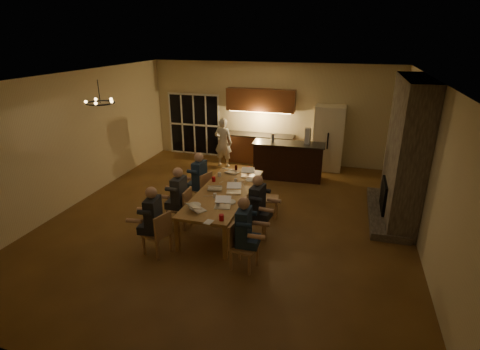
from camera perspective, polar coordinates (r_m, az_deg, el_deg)
name	(u,v)px	position (r m, az deg, el deg)	size (l,w,h in m)	color
floor	(230,219)	(8.75, -1.56, -6.71)	(9.00, 9.00, 0.00)	brown
back_wall	(271,113)	(12.38, 4.78, 9.39)	(8.00, 0.04, 3.20)	beige
left_wall	(73,140)	(10.07, -24.11, 4.95)	(0.04, 9.00, 3.20)	beige
right_wall	(431,171)	(7.95, 27.14, 0.54)	(0.04, 9.00, 3.20)	beige
ceiling	(228,77)	(7.80, -1.80, 14.75)	(8.00, 9.00, 0.04)	white
french_doors	(194,125)	(13.24, -6.96, 7.62)	(1.86, 0.08, 2.10)	black
fireplace	(406,152)	(9.02, 23.91, 3.29)	(0.58, 2.50, 3.20)	#6C6355
kitchenette	(260,127)	(12.22, 3.03, 7.36)	(2.24, 0.68, 2.40)	brown
refrigerator	(328,138)	(11.94, 13.33, 5.50)	(0.90, 0.68, 2.00)	#F0E7C9
dining_table	(225,206)	(8.50, -2.37, -4.77)	(1.10, 3.02, 0.75)	#AA8544
bar_island	(288,161)	(11.04, 7.34, 2.15)	(2.06, 0.68, 1.08)	black
chair_left_near	(156,233)	(7.45, -12.62, -8.61)	(0.44, 0.44, 0.89)	tan
chair_left_mid	(180,208)	(8.37, -9.20, -4.93)	(0.44, 0.44, 0.89)	tan
chair_left_far	(201,189)	(9.28, -6.03, -2.10)	(0.44, 0.44, 0.89)	tan
chair_right_near	(244,246)	(6.86, 0.66, -10.83)	(0.44, 0.44, 0.89)	tan
chair_right_mid	(256,218)	(7.84, 2.43, -6.54)	(0.44, 0.44, 0.89)	tan
chair_right_far	(269,198)	(8.75, 4.41, -3.52)	(0.44, 0.44, 0.89)	tan
person_left_near	(154,220)	(7.39, -13.02, -6.75)	(0.60, 0.60, 1.38)	#252930
person_right_near	(244,232)	(6.80, 0.57, -8.75)	(0.60, 0.60, 1.38)	navy
person_left_mid	(179,197)	(8.27, -9.22, -3.39)	(0.60, 0.60, 1.38)	#373B41
person_right_mid	(257,207)	(7.75, 2.66, -4.84)	(0.60, 0.60, 1.38)	#252930
person_left_far	(200,180)	(9.18, -6.16, -0.72)	(0.60, 0.60, 1.38)	navy
standing_person	(223,143)	(11.92, -2.57, 4.97)	(0.57, 0.38, 1.57)	silver
chandelier	(100,103)	(8.02, -20.52, 10.25)	(0.56, 0.56, 0.03)	black
laptop_a	(198,205)	(7.47, -6.46, -4.53)	(0.32, 0.28, 0.23)	silver
laptop_b	(222,202)	(7.55, -2.70, -4.13)	(0.32, 0.28, 0.23)	silver
laptop_c	(215,184)	(8.42, -3.86, -1.43)	(0.32, 0.28, 0.23)	silver
laptop_d	(234,188)	(8.22, -0.96, -1.94)	(0.32, 0.28, 0.23)	silver
laptop_e	(232,169)	(9.38, -1.22, 1.00)	(0.32, 0.28, 0.23)	silver
laptop_f	(248,172)	(9.15, 1.18, 0.48)	(0.32, 0.28, 0.23)	silver
mug_front	(215,195)	(8.01, -3.83, -3.13)	(0.08, 0.08, 0.10)	white
mug_mid	(236,181)	(8.78, -0.66, -0.86)	(0.07, 0.07, 0.10)	white
mug_back	(220,175)	(9.16, -3.14, 0.06)	(0.08, 0.08, 0.10)	white
redcup_near	(221,217)	(7.06, -2.85, -6.48)	(0.09, 0.09, 0.12)	#AD0B15
redcup_mid	(214,179)	(8.86, -4.04, -0.63)	(0.09, 0.09, 0.12)	#AD0B15
redcup_far	(249,169)	(9.48, 1.31, 0.88)	(0.10, 0.10, 0.12)	#AD0B15
can_silver	(218,202)	(7.70, -3.40, -4.07)	(0.07, 0.07, 0.12)	#B2B2B7
can_cola	(236,167)	(9.60, -0.61, 1.15)	(0.07, 0.07, 0.12)	#3F0F0C
plate_near	(230,202)	(7.80, -1.60, -4.11)	(0.26, 0.26, 0.02)	white
plate_left	(194,205)	(7.71, -6.97, -4.55)	(0.27, 0.27, 0.02)	white
plate_far	(250,180)	(8.94, 1.57, -0.75)	(0.23, 0.23, 0.02)	white
notepad	(209,222)	(7.03, -4.81, -7.14)	(0.14, 0.19, 0.01)	white
bar_bottle	(273,138)	(10.95, 5.04, 5.71)	(0.09, 0.09, 0.24)	#99999E
bar_blender	(308,136)	(10.85, 10.28, 5.87)	(0.14, 0.14, 0.45)	silver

